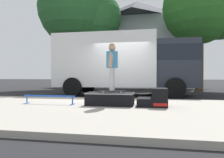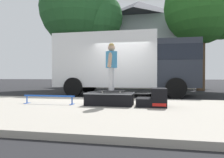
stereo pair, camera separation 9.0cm
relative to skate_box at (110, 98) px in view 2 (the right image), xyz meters
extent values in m
plane|color=black|center=(-0.17, 2.45, -0.31)|extent=(140.00, 140.00, 0.00)
cube|color=#A8A093|center=(-0.17, -0.55, -0.25)|extent=(50.00, 5.00, 0.12)
cube|color=black|center=(0.00, 0.00, -0.01)|extent=(1.34, 0.66, 0.36)
cube|color=gray|center=(0.00, 0.00, 0.15)|extent=(1.36, 0.68, 0.03)
cube|color=black|center=(0.98, 0.00, -0.08)|extent=(0.41, 0.69, 0.23)
cube|color=black|center=(1.39, 0.00, 0.06)|extent=(0.41, 0.69, 0.50)
cube|color=red|center=(1.39, -0.35, -0.10)|extent=(0.36, 0.01, 0.08)
cylinder|color=blue|center=(-1.85, -0.09, 0.05)|extent=(1.63, 0.04, 0.04)
cylinder|color=blue|center=(-2.59, -0.09, -0.07)|extent=(0.04, 0.04, 0.24)
cube|color=blue|center=(-2.59, -0.09, -0.19)|extent=(0.06, 0.28, 0.01)
cylinder|color=blue|center=(-1.11, -0.09, -0.07)|extent=(0.04, 0.04, 0.24)
cube|color=blue|center=(-1.11, -0.09, -0.19)|extent=(0.06, 0.28, 0.01)
cube|color=black|center=(0.05, 0.00, 0.23)|extent=(0.80, 0.30, 0.02)
cylinder|color=silver|center=(0.29, 0.12, 0.19)|extent=(0.06, 0.04, 0.05)
cylinder|color=silver|center=(0.31, -0.06, 0.19)|extent=(0.06, 0.04, 0.05)
cylinder|color=silver|center=(-0.21, 0.05, 0.19)|extent=(0.06, 0.04, 0.05)
cylinder|color=silver|center=(-0.18, -0.13, 0.19)|extent=(0.06, 0.04, 0.05)
cylinder|color=silver|center=(0.05, 0.08, 0.56)|extent=(0.13, 0.13, 0.65)
cylinder|color=silver|center=(0.05, -0.09, 0.56)|extent=(0.13, 0.13, 0.65)
cylinder|color=#3F8CBF|center=(0.05, 0.00, 1.11)|extent=(0.33, 0.33, 0.47)
cylinder|color=tan|center=(0.05, 0.20, 1.10)|extent=(0.10, 0.29, 0.44)
cylinder|color=tan|center=(0.05, -0.21, 1.10)|extent=(0.10, 0.29, 0.44)
sphere|color=tan|center=(0.05, 0.00, 1.45)|extent=(0.21, 0.21, 0.21)
sphere|color=tan|center=(0.05, 0.00, 1.51)|extent=(0.17, 0.17, 0.17)
cube|color=white|center=(-1.10, 4.65, 1.44)|extent=(5.00, 2.35, 2.60)
cube|color=#282D38|center=(2.35, 4.65, 1.24)|extent=(1.90, 2.16, 2.20)
cube|color=black|center=(2.35, 4.65, 1.72)|extent=(1.92, 2.19, 0.70)
cylinder|color=black|center=(2.20, 5.82, 0.14)|extent=(0.90, 0.28, 0.90)
cylinder|color=black|center=(2.20, 3.47, 0.14)|extent=(0.90, 0.28, 0.90)
cylinder|color=black|center=(-2.49, 5.82, 0.14)|extent=(0.90, 0.28, 0.90)
cylinder|color=black|center=(-2.49, 3.47, 0.14)|extent=(0.90, 0.28, 0.90)
cylinder|color=brown|center=(-4.32, 9.00, 1.79)|extent=(0.56, 0.56, 4.20)
sphere|color=#235628|center=(-4.32, 9.00, 5.72)|extent=(5.64, 5.64, 5.64)
sphere|color=#235628|center=(-2.77, 9.00, 5.01)|extent=(3.66, 3.66, 3.66)
cylinder|color=brown|center=(4.44, 9.27, 1.72)|extent=(0.56, 0.56, 4.08)
sphere|color=#286623|center=(4.44, 9.27, 5.38)|extent=(4.96, 4.96, 4.96)
sphere|color=#286623|center=(5.80, 9.27, 4.75)|extent=(3.23, 3.23, 3.23)
cube|color=silver|center=(-0.20, 14.81, 2.69)|extent=(9.00, 7.50, 6.00)
cube|color=#B2ADA3|center=(-0.20, 10.81, 1.09)|extent=(9.00, 0.50, 2.80)
pyramid|color=#38383F|center=(-0.20, 14.81, 6.89)|extent=(9.54, 7.95, 2.40)
camera|label=1|loc=(1.13, -5.85, 0.62)|focal=33.26mm
camera|label=2|loc=(1.22, -5.83, 0.62)|focal=33.26mm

